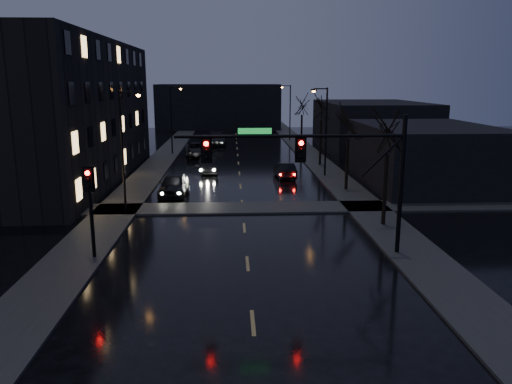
{
  "coord_description": "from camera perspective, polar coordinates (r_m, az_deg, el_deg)",
  "views": [
    {
      "loc": [
        -0.7,
        -14.59,
        8.56
      ],
      "look_at": [
        0.48,
        9.42,
        3.2
      ],
      "focal_mm": 35.0,
      "sensor_mm": 36.0,
      "label": 1
    }
  ],
  "objects": [
    {
      "name": "oncoming_car_c",
      "position": [
        58.41,
        -6.74,
        4.84
      ],
      "size": [
        3.25,
        5.99,
        1.6
      ],
      "primitive_type": "imported",
      "rotation": [
        0.0,
        0.0,
        0.11
      ],
      "color": "black",
      "rests_on": "ground"
    },
    {
      "name": "lead_car",
      "position": [
        45.1,
        3.3,
        2.5
      ],
      "size": [
        1.83,
        4.29,
        1.38
      ],
      "primitive_type": "imported",
      "rotation": [
        0.0,
        0.0,
        3.23
      ],
      "color": "black",
      "rests_on": "ground"
    },
    {
      "name": "streetlight_l_far",
      "position": [
        60.1,
        -9.49,
        8.79
      ],
      "size": [
        1.53,
        0.28,
        8.0
      ],
      "color": "black",
      "rests_on": "ground"
    },
    {
      "name": "streetlight_l_near",
      "position": [
        33.52,
        -14.71,
        5.67
      ],
      "size": [
        1.53,
        0.28,
        8.0
      ],
      "color": "black",
      "rests_on": "ground"
    },
    {
      "name": "commercial_right_near",
      "position": [
        44.12,
        18.82,
        4.0
      ],
      "size": [
        10.0,
        14.0,
        5.0
      ],
      "primitive_type": "cube",
      "color": "black",
      "rests_on": "ground"
    },
    {
      "name": "tree_far",
      "position": [
        65.27,
        5.3,
        10.32
      ],
      "size": [
        3.43,
        3.43,
        7.88
      ],
      "color": "black",
      "rests_on": "ground"
    },
    {
      "name": "oncoming_car_a",
      "position": [
        38.54,
        -9.36,
        0.84
      ],
      "size": [
        2.17,
        4.99,
        1.67
      ],
      "primitive_type": "imported",
      "rotation": [
        0.0,
        0.0,
        -0.04
      ],
      "color": "black",
      "rests_on": "ground"
    },
    {
      "name": "commercial_right_far",
      "position": [
        65.28,
        13.05,
        7.36
      ],
      "size": [
        12.0,
        18.0,
        6.0
      ],
      "primitive_type": "cube",
      "color": "black",
      "rests_on": "ground"
    },
    {
      "name": "streetlight_r_mid",
      "position": [
        45.51,
        7.76,
        7.68
      ],
      "size": [
        1.53,
        0.28,
        8.0
      ],
      "color": "black",
      "rests_on": "ground"
    },
    {
      "name": "signal_mast",
      "position": [
        24.3,
        8.03,
        3.71
      ],
      "size": [
        11.11,
        0.41,
        7.0
      ],
      "color": "black",
      "rests_on": "ground"
    },
    {
      "name": "apartment_block",
      "position": [
        47.37,
        -22.55,
        8.53
      ],
      "size": [
        12.0,
        30.0,
        12.0
      ],
      "primitive_type": "cube",
      "color": "black",
      "rests_on": "ground"
    },
    {
      "name": "oncoming_car_b",
      "position": [
        47.73,
        -5.47,
        3.04
      ],
      "size": [
        1.99,
        4.44,
        1.41
      ],
      "primitive_type": "imported",
      "rotation": [
        0.0,
        0.0,
        0.12
      ],
      "color": "black",
      "rests_on": "ground"
    },
    {
      "name": "far_block",
      "position": [
        92.73,
        -4.28,
        9.71
      ],
      "size": [
        22.0,
        10.0,
        8.0
      ],
      "primitive_type": "cube",
      "color": "black",
      "rests_on": "ground"
    },
    {
      "name": "streetlight_r_far",
      "position": [
        73.15,
        3.75,
        9.57
      ],
      "size": [
        1.53,
        0.28,
        8.0
      ],
      "color": "black",
      "rests_on": "ground"
    },
    {
      "name": "sidewalk_right",
      "position": [
        51.14,
        7.61,
        2.89
      ],
      "size": [
        3.0,
        140.0,
        0.12
      ],
      "primitive_type": "cube",
      "color": "#2D2D2B",
      "rests_on": "ground"
    },
    {
      "name": "sidewalk_left",
      "position": [
        50.91,
        -11.59,
        2.7
      ],
      "size": [
        3.0,
        140.0,
        0.12
      ],
      "primitive_type": "cube",
      "color": "#2D2D2B",
      "rests_on": "ground"
    },
    {
      "name": "sidewalk_cross",
      "position": [
        34.17,
        -1.55,
        -1.84
      ],
      "size": [
        40.0,
        3.0,
        0.12
      ],
      "primitive_type": "cube",
      "color": "#2D2D2B",
      "rests_on": "ground"
    },
    {
      "name": "tree_mid_a",
      "position": [
        39.74,
        10.55,
        8.41
      ],
      "size": [
        3.3,
        3.3,
        7.58
      ],
      "color": "black",
      "rests_on": "ground"
    },
    {
      "name": "signal_pole_left",
      "position": [
        25.16,
        -18.42,
        -0.82
      ],
      "size": [
        0.35,
        0.41,
        4.53
      ],
      "color": "black",
      "rests_on": "ground"
    },
    {
      "name": "ground",
      "position": [
        16.92,
        -0.06,
        -17.81
      ],
      "size": [
        160.0,
        160.0,
        0.0
      ],
      "primitive_type": "plane",
      "color": "black",
      "rests_on": "ground"
    },
    {
      "name": "tree_near",
      "position": [
        30.09,
        14.94,
        7.69
      ],
      "size": [
        3.52,
        3.52,
        8.08
      ],
      "color": "black",
      "rests_on": "ground"
    },
    {
      "name": "oncoming_car_d",
      "position": [
        68.68,
        -4.44,
        6.06
      ],
      "size": [
        2.61,
        5.79,
        1.65
      ],
      "primitive_type": "imported",
      "rotation": [
        0.0,
        0.0,
        0.05
      ],
      "color": "black",
      "rests_on": "ground"
    },
    {
      "name": "tree_mid_b",
      "position": [
        51.43,
        7.51,
        10.29
      ],
      "size": [
        3.74,
        3.74,
        8.59
      ],
      "color": "black",
      "rests_on": "ground"
    }
  ]
}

